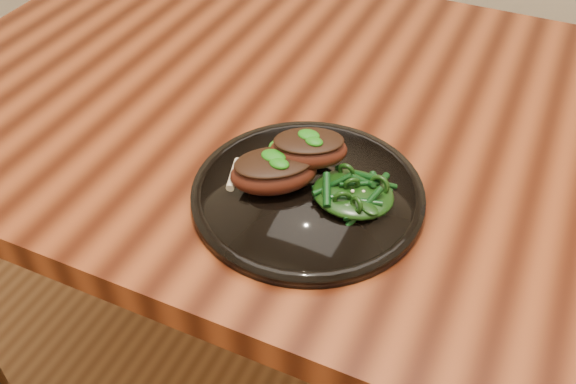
# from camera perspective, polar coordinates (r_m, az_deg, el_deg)

# --- Properties ---
(desk) EXTENTS (1.60, 0.80, 0.75)m
(desk) POSITION_cam_1_polar(r_m,az_deg,el_deg) (0.94, 13.76, 0.80)
(desk) COLOR #341106
(desk) RESTS_ON ground
(plate) EXTENTS (0.28, 0.28, 0.02)m
(plate) POSITION_cam_1_polar(r_m,az_deg,el_deg) (0.76, 1.77, -0.18)
(plate) COLOR black
(plate) RESTS_ON desk
(lamb_chop_front) EXTENTS (0.12, 0.11, 0.05)m
(lamb_chop_front) POSITION_cam_1_polar(r_m,az_deg,el_deg) (0.75, -1.32, 1.90)
(lamb_chop_front) COLOR #46170D
(lamb_chop_front) RESTS_ON plate
(lamb_chop_back) EXTENTS (0.11, 0.09, 0.04)m
(lamb_chop_back) POSITION_cam_1_polar(r_m,az_deg,el_deg) (0.75, 1.80, 3.91)
(lamb_chop_back) COLOR #46170D
(lamb_chop_back) RESTS_ON plate
(herb_smear) EXTENTS (0.09, 0.06, 0.01)m
(herb_smear) POSITION_cam_1_polar(r_m,az_deg,el_deg) (0.81, 1.19, 3.57)
(herb_smear) COLOR #0C4E08
(herb_smear) RESTS_ON plate
(greens_heap) EXTENTS (0.10, 0.09, 0.04)m
(greens_heap) POSITION_cam_1_polar(r_m,az_deg,el_deg) (0.74, 5.84, 0.19)
(greens_heap) COLOR black
(greens_heap) RESTS_ON plate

